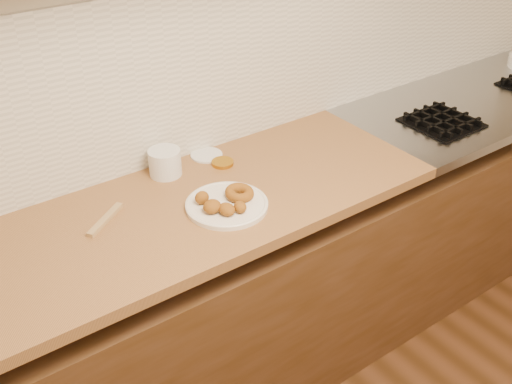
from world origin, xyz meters
The scene contains 13 objects.
wall_back centered at (0.00, 2.00, 1.35)m, with size 4.00×0.02×2.70m, color #BCAD8C.
base_cabinet centered at (0.00, 1.69, 0.39)m, with size 3.60×0.60×0.77m, color #523320.
butcher_block centered at (-0.65, 1.69, 0.88)m, with size 2.30×0.62×0.04m, color #9B6939.
stovetop centered at (1.15, 1.69, 0.88)m, with size 1.30×0.62×0.04m, color #9EA0A5.
backsplash centered at (0.00, 1.99, 1.20)m, with size 3.60×0.02×0.60m, color silver.
burner_grates centered at (1.13, 1.61, 0.91)m, with size 0.91×0.26×0.03m.
donut_plate centered at (-0.24, 1.61, 0.91)m, with size 0.26×0.26×0.02m, color white.
ring_donut centered at (-0.19, 1.61, 0.93)m, with size 0.09×0.09×0.03m, color brown.
fried_dough_chunks centered at (-0.28, 1.59, 0.93)m, with size 0.13×0.15×0.04m.
plastic_tub centered at (-0.30, 1.90, 0.95)m, with size 0.11×0.11×0.09m, color silver.
tub_lid centered at (-0.12, 1.93, 0.90)m, with size 0.12×0.12×0.01m, color silver.
brass_jar_lid centered at (-0.10, 1.84, 0.91)m, with size 0.08×0.08×0.01m, color #B8821C.
wooden_utensil centered at (-0.59, 1.76, 0.91)m, with size 0.18×0.02×0.01m, color #A88552.
Camera 1 is at (-1.08, 0.27, 1.97)m, focal length 42.00 mm.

